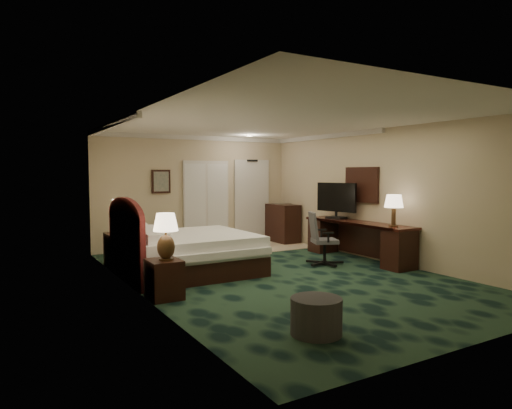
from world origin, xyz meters
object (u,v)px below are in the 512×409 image
nightstand_near (164,279)px  nightstand_far (120,249)px  lamp_near (166,237)px  desk (357,241)px  lamp_far (119,216)px  tv (336,201)px  ottoman (316,316)px  desk_chair (325,239)px  bed (189,253)px  bed_bench (244,252)px  minibar (283,223)px

nightstand_near → nightstand_far: 2.67m
lamp_near → desk: (4.42, 0.84, -0.50)m
desk → nightstand_far: bearing=157.0°
lamp_far → tv: 4.57m
ottoman → desk_chair: bearing=49.7°
bed → ottoman: 3.69m
ottoman → desk: size_ratio=0.21×
bed_bench → ottoman: size_ratio=2.37×
lamp_far → desk: lamp_far is taller
minibar → desk_chair: bearing=-108.1°
ottoman → desk: (3.46, 3.07, 0.19)m
bed → nightstand_near: size_ratio=3.94×
bed_bench → tv: bearing=17.5°
nightstand_far → lamp_far: 0.65m
lamp_near → bed_bench: size_ratio=0.49×
ottoman → tv: 5.19m
bed → ottoman: (0.02, -3.68, -0.14)m
nightstand_far → lamp_near: size_ratio=0.95×
lamp_near → tv: tv is taller
nightstand_near → tv: tv is taller
bed → bed_bench: (1.24, 0.20, -0.12)m
bed → lamp_near: lamp_near is taller
lamp_near → ottoman: (0.96, -2.23, -0.69)m
nightstand_near → ottoman: (0.98, -2.27, -0.07)m
nightstand_far → minibar: minibar is taller
bed_bench → ottoman: (-1.22, -3.88, -0.03)m
desk → tv: size_ratio=2.71×
nightstand_near → desk_chair: 3.58m
lamp_near → desk: size_ratio=0.24×
bed → desk: size_ratio=0.80×
lamp_far → tv: bearing=-15.6°
lamp_far → desk_chair: bearing=-29.9°
bed → bed_bench: 1.26m
nightstand_near → desk_chair: desk_chair is taller
lamp_near → desk: 4.53m
desk → ottoman: bearing=-138.5°
lamp_near → tv: (4.42, 1.51, 0.29)m
tv → bed: bearing=168.6°
nightstand_far → lamp_near: lamp_near is taller
nightstand_far → tv: bearing=-15.2°
bed_bench → minibar: size_ratio=1.40×
lamp_near → tv: 4.68m
nightstand_far → lamp_far: (0.01, 0.03, 0.65)m
bed_bench → lamp_far: bearing=174.4°
ottoman → nightstand_near: bearing=113.2°
nightstand_near → tv: size_ratio=0.55×
minibar → lamp_far: bearing=-168.6°
ottoman → tv: size_ratio=0.57×
nightstand_near → lamp_far: size_ratio=0.85×
desk_chair → bed: bearing=-172.7°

